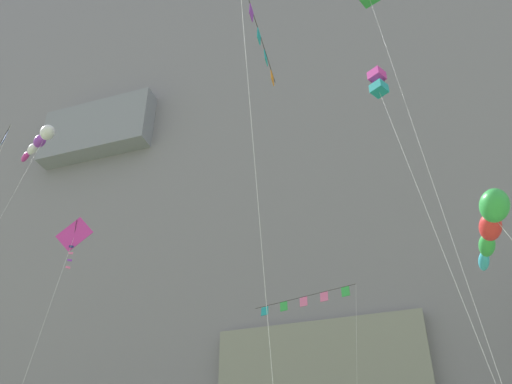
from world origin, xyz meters
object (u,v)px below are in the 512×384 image
object	(u,v)px
kite_diamond_low_left	(72,241)
kite_box_low_center	(378,84)
kite_banner_mid_center	(259,46)
kite_windsock_upper_right	(40,141)
kite_windsock_near_cliff	(491,225)
kite_banner_upper_mid	(306,308)

from	to	relation	value
kite_diamond_low_left	kite_box_low_center	bearing A→B (deg)	-5.10
kite_box_low_center	kite_banner_mid_center	size ratio (longest dim) A/B	1.03
kite_windsock_upper_right	kite_diamond_low_left	bearing A→B (deg)	-22.20
kite_box_low_center	kite_windsock_near_cliff	xyz separation A→B (m)	(2.54, -5.73, -11.55)
kite_windsock_near_cliff	kite_banner_mid_center	world-z (taller)	kite_banner_mid_center
kite_banner_upper_mid	kite_windsock_upper_right	bearing A→B (deg)	-157.60
kite_box_low_center	kite_diamond_low_left	bearing A→B (deg)	174.90
kite_diamond_low_left	kite_banner_mid_center	distance (m)	14.88
kite_box_low_center	kite_banner_mid_center	bearing A→B (deg)	-132.51
kite_box_low_center	kite_windsock_upper_right	bearing A→B (deg)	169.80
kite_windsock_near_cliff	kite_windsock_upper_right	size ratio (longest dim) A/B	0.37
kite_banner_upper_mid	kite_windsock_near_cliff	world-z (taller)	kite_banner_upper_mid
kite_windsock_upper_right	kite_box_low_center	bearing A→B (deg)	-10.20
kite_windsock_upper_right	kite_windsock_near_cliff	bearing A→B (deg)	-20.67
kite_diamond_low_left	kite_banner_mid_center	size ratio (longest dim) A/B	0.84
kite_box_low_center	kite_windsock_upper_right	size ratio (longest dim) A/B	0.79
kite_box_low_center	kite_windsock_upper_right	world-z (taller)	kite_windsock_upper_right
kite_diamond_low_left	kite_box_low_center	distance (m)	18.05
kite_windsock_near_cliff	kite_windsock_upper_right	world-z (taller)	kite_windsock_upper_right
kite_box_low_center	kite_banner_mid_center	distance (m)	6.69
kite_banner_upper_mid	kite_diamond_low_left	world-z (taller)	kite_diamond_low_left
kite_banner_upper_mid	kite_box_low_center	bearing A→B (deg)	-58.99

